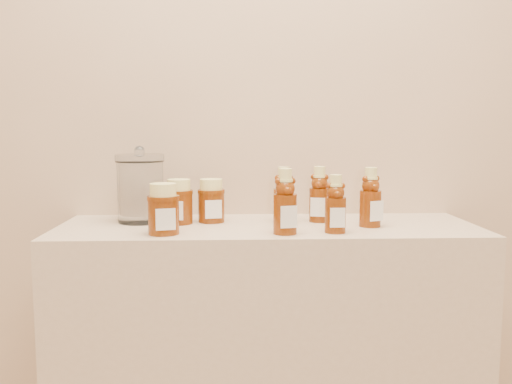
{
  "coord_description": "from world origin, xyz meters",
  "views": [
    {
      "loc": [
        -0.1,
        0.02,
        1.18
      ],
      "look_at": [
        -0.04,
        1.52,
        1.0
      ],
      "focal_mm": 38.0,
      "sensor_mm": 36.0,
      "label": 1
    }
  ],
  "objects_px": {
    "glass_canister": "(140,185)",
    "bear_bottle_back_left": "(284,191)",
    "display_table": "(267,374)",
    "honey_jar_left": "(179,202)",
    "bear_bottle_front_left": "(285,197)"
  },
  "relations": [
    {
      "from": "glass_canister",
      "to": "bear_bottle_back_left",
      "type": "bearing_deg",
      "value": -4.53
    },
    {
      "from": "display_table",
      "to": "glass_canister",
      "type": "height_order",
      "value": "glass_canister"
    },
    {
      "from": "bear_bottle_back_left",
      "to": "glass_canister",
      "type": "bearing_deg",
      "value": 171.4
    },
    {
      "from": "bear_bottle_back_left",
      "to": "honey_jar_left",
      "type": "relative_size",
      "value": 1.43
    },
    {
      "from": "display_table",
      "to": "glass_canister",
      "type": "distance_m",
      "value": 0.68
    },
    {
      "from": "display_table",
      "to": "honey_jar_left",
      "type": "distance_m",
      "value": 0.58
    },
    {
      "from": "bear_bottle_front_left",
      "to": "honey_jar_left",
      "type": "distance_m",
      "value": 0.34
    },
    {
      "from": "display_table",
      "to": "bear_bottle_back_left",
      "type": "height_order",
      "value": "bear_bottle_back_left"
    },
    {
      "from": "display_table",
      "to": "bear_bottle_front_left",
      "type": "xyz_separation_m",
      "value": [
        0.04,
        -0.13,
        0.55
      ]
    },
    {
      "from": "bear_bottle_back_left",
      "to": "honey_jar_left",
      "type": "height_order",
      "value": "bear_bottle_back_left"
    },
    {
      "from": "glass_canister",
      "to": "honey_jar_left",
      "type": "bearing_deg",
      "value": -15.64
    },
    {
      "from": "bear_bottle_back_left",
      "to": "honey_jar_left",
      "type": "distance_m",
      "value": 0.31
    },
    {
      "from": "bear_bottle_back_left",
      "to": "honey_jar_left",
      "type": "bearing_deg",
      "value": 175.76
    },
    {
      "from": "bear_bottle_back_left",
      "to": "glass_canister",
      "type": "xyz_separation_m",
      "value": [
        -0.42,
        0.03,
        0.02
      ]
    },
    {
      "from": "bear_bottle_front_left",
      "to": "glass_canister",
      "type": "distance_m",
      "value": 0.46
    }
  ]
}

